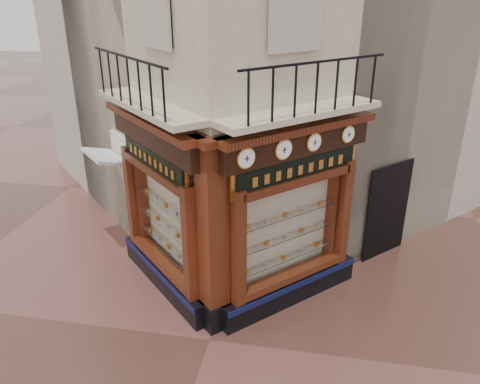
% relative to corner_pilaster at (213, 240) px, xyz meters
% --- Properties ---
extents(ground, '(80.00, 80.00, 0.00)m').
position_rel_corner_pilaster_xyz_m(ground, '(0.00, -0.50, -1.95)').
color(ground, '#4E2D24').
rests_on(ground, ground).
extents(main_building, '(11.31, 11.31, 12.00)m').
position_rel_corner_pilaster_xyz_m(main_building, '(0.00, 5.66, 4.05)').
color(main_building, beige).
rests_on(main_building, ground).
extents(neighbour_left, '(11.31, 11.31, 11.00)m').
position_rel_corner_pilaster_xyz_m(neighbour_left, '(-2.47, 8.13, 3.55)').
color(neighbour_left, '#BBB1A3').
rests_on(neighbour_left, ground).
extents(neighbour_right, '(11.31, 11.31, 11.00)m').
position_rel_corner_pilaster_xyz_m(neighbour_right, '(2.47, 8.13, 3.55)').
color(neighbour_right, '#BBB1A3').
rests_on(neighbour_right, ground).
extents(shopfront_left, '(2.86, 2.86, 3.98)m').
position_rel_corner_pilaster_xyz_m(shopfront_left, '(-1.41, 1.07, 0.03)').
color(shopfront_left, black).
rests_on(shopfront_left, ground).
extents(shopfront_right, '(2.86, 2.86, 3.98)m').
position_rel_corner_pilaster_xyz_m(shopfront_right, '(1.41, 1.07, 0.03)').
color(shopfront_right, black).
rests_on(shopfront_right, ground).
extents(corner_pilaster, '(0.85, 0.85, 3.98)m').
position_rel_corner_pilaster_xyz_m(corner_pilaster, '(0.00, 0.00, 0.00)').
color(corner_pilaster, black).
rests_on(corner_pilaster, ground).
extents(balcony, '(5.94, 2.97, 1.03)m').
position_rel_corner_pilaster_xyz_m(balcony, '(0.00, 0.99, 2.27)').
color(balcony, beige).
rests_on(balcony, ground).
extents(clock_a, '(0.31, 0.31, 0.38)m').
position_rel_corner_pilaster_xyz_m(clock_a, '(0.61, 0.01, 1.67)').
color(clock_a, gold).
rests_on(clock_a, ground).
extents(clock_b, '(0.31, 0.31, 0.39)m').
position_rel_corner_pilaster_xyz_m(clock_b, '(1.20, 0.59, 1.67)').
color(clock_b, gold).
rests_on(clock_b, ground).
extents(clock_c, '(0.29, 0.29, 0.36)m').
position_rel_corner_pilaster_xyz_m(clock_c, '(1.72, 1.12, 1.67)').
color(clock_c, gold).
rests_on(clock_c, ground).
extents(clock_d, '(0.29, 0.29, 0.35)m').
position_rel_corner_pilaster_xyz_m(clock_d, '(2.37, 1.77, 1.67)').
color(clock_d, gold).
rests_on(clock_d, ground).
extents(awning, '(1.50, 1.50, 0.29)m').
position_rel_corner_pilaster_xyz_m(awning, '(-3.34, 2.63, -1.95)').
color(awning, silver).
rests_on(awning, ground).
extents(signboard_left, '(2.05, 2.05, 0.55)m').
position_rel_corner_pilaster_xyz_m(signboard_left, '(-1.46, 1.01, 1.15)').
color(signboard_left, gold).
rests_on(signboard_left, ground).
extents(signboard_right, '(2.25, 2.25, 0.60)m').
position_rel_corner_pilaster_xyz_m(signboard_right, '(1.46, 1.01, 1.15)').
color(signboard_right, gold).
rests_on(signboard_right, ground).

